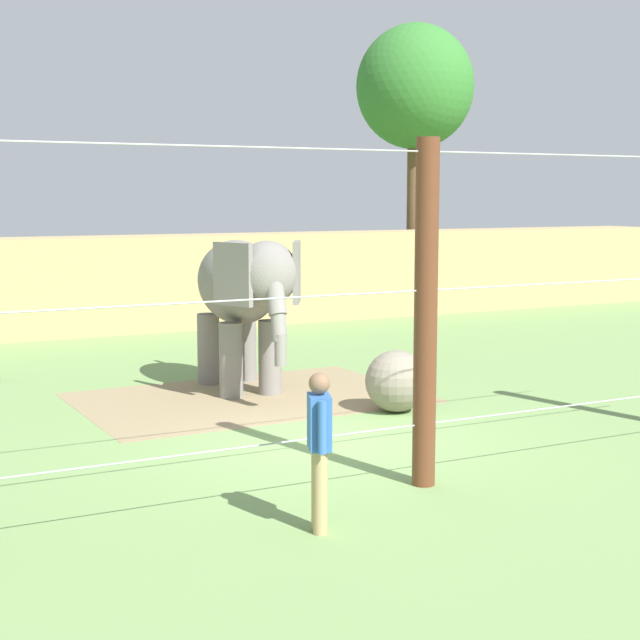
# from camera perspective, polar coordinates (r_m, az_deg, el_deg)

# --- Properties ---
(ground_plane) EXTENTS (120.00, 120.00, 0.00)m
(ground_plane) POSITION_cam_1_polar(r_m,az_deg,el_deg) (13.61, 0.46, -7.29)
(ground_plane) COLOR #759956
(dirt_patch) EXTENTS (5.81, 4.06, 0.01)m
(dirt_patch) POSITION_cam_1_polar(r_m,az_deg,el_deg) (16.58, -4.27, -4.63)
(dirt_patch) COLOR #937F5B
(dirt_patch) RESTS_ON ground
(embankment_wall) EXTENTS (36.00, 1.80, 2.43)m
(embankment_wall) POSITION_cam_1_polar(r_m,az_deg,el_deg) (25.01, -12.87, 2.07)
(embankment_wall) COLOR tan
(embankment_wall) RESTS_ON ground
(elephant) EXTENTS (1.57, 3.69, 2.73)m
(elephant) POSITION_cam_1_polar(r_m,az_deg,el_deg) (16.85, -4.61, 1.78)
(elephant) COLOR gray
(elephant) RESTS_ON ground
(enrichment_ball) EXTENTS (1.00, 1.00, 1.00)m
(enrichment_ball) POSITION_cam_1_polar(r_m,az_deg,el_deg) (15.44, 4.55, -3.65)
(enrichment_ball) COLOR gray
(enrichment_ball) RESTS_ON ground
(cable_fence) EXTENTS (11.69, 0.28, 4.12)m
(cable_fence) POSITION_cam_1_polar(r_m,az_deg,el_deg) (11.30, 5.99, 0.31)
(cable_fence) COLOR brown
(cable_fence) RESTS_ON ground
(zookeeper) EXTENTS (0.33, 0.59, 1.67)m
(zookeeper) POSITION_cam_1_polar(r_m,az_deg,el_deg) (9.89, -0.04, -7.39)
(zookeeper) COLOR tan
(zookeeper) RESTS_ON ground
(tree_far_left) EXTENTS (3.77, 3.77, 8.91)m
(tree_far_left) POSITION_cam_1_polar(r_m,az_deg,el_deg) (31.72, 5.67, 13.52)
(tree_far_left) COLOR brown
(tree_far_left) RESTS_ON ground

